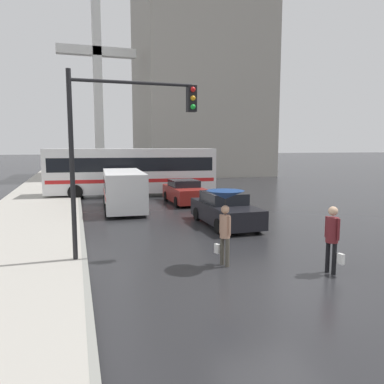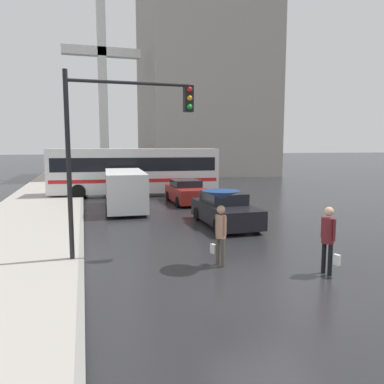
{
  "view_description": "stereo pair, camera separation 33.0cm",
  "coord_description": "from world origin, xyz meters",
  "px_view_note": "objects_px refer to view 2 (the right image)",
  "views": [
    {
      "loc": [
        -4.48,
        -7.85,
        3.49
      ],
      "look_at": [
        0.53,
        8.21,
        1.4
      ],
      "focal_mm": 35.0,
      "sensor_mm": 36.0,
      "label": 1
    },
    {
      "loc": [
        -4.17,
        -7.94,
        3.49
      ],
      "look_at": [
        0.53,
        8.21,
        1.4
      ],
      "focal_mm": 35.0,
      "sensor_mm": 36.0,
      "label": 2
    }
  ],
  "objects_px": {
    "city_bus": "(135,170)",
    "pedestrian_with_umbrella": "(221,205)",
    "pedestrian_man": "(328,235)",
    "traffic_light": "(121,131)",
    "monument_cross": "(103,80)",
    "taxi": "(225,210)",
    "ambulance_van": "(125,188)",
    "sedan_red": "(186,192)"
  },
  "relations": [
    {
      "from": "pedestrian_with_umbrella",
      "to": "pedestrian_man",
      "type": "xyz_separation_m",
      "value": [
        2.54,
        -1.49,
        -0.71
      ]
    },
    {
      "from": "sedan_red",
      "to": "pedestrian_man",
      "type": "relative_size",
      "value": 2.25
    },
    {
      "from": "ambulance_van",
      "to": "pedestrian_man",
      "type": "xyz_separation_m",
      "value": [
        4.15,
        -12.07,
        -0.07
      ]
    },
    {
      "from": "ambulance_van",
      "to": "city_bus",
      "type": "bearing_deg",
      "value": -99.8
    },
    {
      "from": "sedan_red",
      "to": "pedestrian_with_umbrella",
      "type": "xyz_separation_m",
      "value": [
        -2.24,
        -11.89,
        1.14
      ]
    },
    {
      "from": "pedestrian_with_umbrella",
      "to": "traffic_light",
      "type": "relative_size",
      "value": 0.39
    },
    {
      "from": "pedestrian_with_umbrella",
      "to": "pedestrian_man",
      "type": "bearing_deg",
      "value": -141.49
    },
    {
      "from": "pedestrian_with_umbrella",
      "to": "pedestrian_man",
      "type": "distance_m",
      "value": 3.02
    },
    {
      "from": "sedan_red",
      "to": "monument_cross",
      "type": "bearing_deg",
      "value": -79.16
    },
    {
      "from": "taxi",
      "to": "city_bus",
      "type": "distance_m",
      "value": 11.4
    },
    {
      "from": "taxi",
      "to": "pedestrian_with_umbrella",
      "type": "height_order",
      "value": "pedestrian_with_umbrella"
    },
    {
      "from": "taxi",
      "to": "monument_cross",
      "type": "relative_size",
      "value": 0.25
    },
    {
      "from": "taxi",
      "to": "sedan_red",
      "type": "distance_m",
      "value": 6.62
    },
    {
      "from": "city_bus",
      "to": "monument_cross",
      "type": "bearing_deg",
      "value": -170.04
    },
    {
      "from": "traffic_light",
      "to": "monument_cross",
      "type": "bearing_deg",
      "value": 87.82
    },
    {
      "from": "city_bus",
      "to": "pedestrian_man",
      "type": "height_order",
      "value": "city_bus"
    },
    {
      "from": "pedestrian_man",
      "to": "monument_cross",
      "type": "bearing_deg",
      "value": 175.22
    },
    {
      "from": "pedestrian_with_umbrella",
      "to": "monument_cross",
      "type": "height_order",
      "value": "monument_cross"
    },
    {
      "from": "taxi",
      "to": "pedestrian_man",
      "type": "distance_m",
      "value": 6.78
    },
    {
      "from": "city_bus",
      "to": "pedestrian_man",
      "type": "relative_size",
      "value": 6.27
    },
    {
      "from": "city_bus",
      "to": "traffic_light",
      "type": "xyz_separation_m",
      "value": [
        -2.35,
        -14.84,
        2.11
      ]
    },
    {
      "from": "pedestrian_man",
      "to": "monument_cross",
      "type": "distance_m",
      "value": 34.45
    },
    {
      "from": "taxi",
      "to": "city_bus",
      "type": "relative_size",
      "value": 0.38
    },
    {
      "from": "city_bus",
      "to": "taxi",
      "type": "bearing_deg",
      "value": 17.97
    },
    {
      "from": "taxi",
      "to": "pedestrian_man",
      "type": "height_order",
      "value": "pedestrian_man"
    },
    {
      "from": "ambulance_van",
      "to": "pedestrian_with_umbrella",
      "type": "xyz_separation_m",
      "value": [
        1.61,
        -10.59,
        0.63
      ]
    },
    {
      "from": "city_bus",
      "to": "pedestrian_man",
      "type": "bearing_deg",
      "value": 14.41
    },
    {
      "from": "ambulance_van",
      "to": "monument_cross",
      "type": "xyz_separation_m",
      "value": [
        0.11,
        20.86,
        9.2
      ]
    },
    {
      "from": "ambulance_van",
      "to": "traffic_light",
      "type": "height_order",
      "value": "traffic_light"
    },
    {
      "from": "city_bus",
      "to": "pedestrian_with_umbrella",
      "type": "relative_size",
      "value": 5.28
    },
    {
      "from": "ambulance_van",
      "to": "pedestrian_with_umbrella",
      "type": "bearing_deg",
      "value": 101.71
    },
    {
      "from": "city_bus",
      "to": "traffic_light",
      "type": "distance_m",
      "value": 15.17
    },
    {
      "from": "sedan_red",
      "to": "ambulance_van",
      "type": "bearing_deg",
      "value": 18.72
    },
    {
      "from": "ambulance_van",
      "to": "traffic_light",
      "type": "bearing_deg",
      "value": 86.58
    },
    {
      "from": "taxi",
      "to": "pedestrian_with_umbrella",
      "type": "relative_size",
      "value": 2.03
    },
    {
      "from": "city_bus",
      "to": "monument_cross",
      "type": "xyz_separation_m",
      "value": [
        -1.21,
        15.11,
        8.55
      ]
    },
    {
      "from": "pedestrian_man",
      "to": "traffic_light",
      "type": "distance_m",
      "value": 6.62
    },
    {
      "from": "traffic_light",
      "to": "monument_cross",
      "type": "xyz_separation_m",
      "value": [
        1.14,
        29.95,
        6.44
      ]
    },
    {
      "from": "city_bus",
      "to": "pedestrian_with_umbrella",
      "type": "distance_m",
      "value": 16.34
    },
    {
      "from": "ambulance_van",
      "to": "traffic_light",
      "type": "xyz_separation_m",
      "value": [
        -1.03,
        -9.09,
        2.76
      ]
    },
    {
      "from": "taxi",
      "to": "sedan_red",
      "type": "height_order",
      "value": "taxi"
    },
    {
      "from": "traffic_light",
      "to": "taxi",
      "type": "bearing_deg",
      "value": 38.07
    }
  ]
}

